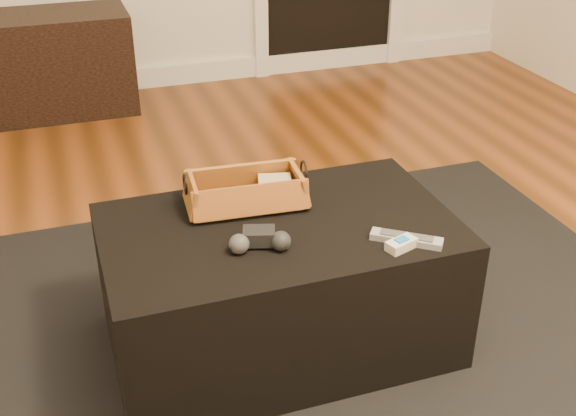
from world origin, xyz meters
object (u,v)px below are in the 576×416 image
object	(u,v)px
silver_remote	(406,239)
cream_gadget	(401,244)
media_cabinet	(0,69)
wicker_basket	(246,193)
ottoman	(279,285)
game_controller	(260,240)
tv_remote	(241,201)

from	to	relation	value
silver_remote	cream_gadget	bearing A→B (deg)	-137.60
media_cabinet	silver_remote	world-z (taller)	media_cabinet
media_cabinet	wicker_basket	size ratio (longest dim) A/B	3.69
ottoman	silver_remote	world-z (taller)	silver_remote
media_cabinet	wicker_basket	world-z (taller)	wicker_basket
ottoman	wicker_basket	xyz separation A→B (m)	(-0.06, 0.14, 0.25)
media_cabinet	game_controller	size ratio (longest dim) A/B	7.85
wicker_basket	game_controller	world-z (taller)	wicker_basket
media_cabinet	cream_gadget	size ratio (longest dim) A/B	14.46
ottoman	silver_remote	xyz separation A→B (m)	(0.30, -0.20, 0.22)
media_cabinet	wicker_basket	distance (m)	2.29
game_controller	silver_remote	xyz separation A→B (m)	(0.39, -0.10, -0.02)
ottoman	tv_remote	distance (m)	0.28
silver_remote	ottoman	bearing A→B (deg)	145.97
media_cabinet	game_controller	world-z (taller)	media_cabinet
game_controller	cream_gadget	distance (m)	0.38
game_controller	tv_remote	bearing A→B (deg)	86.58
tv_remote	cream_gadget	xyz separation A→B (m)	(0.34, -0.36, -0.01)
wicker_basket	cream_gadget	world-z (taller)	wicker_basket
wicker_basket	cream_gadget	bearing A→B (deg)	-48.54
wicker_basket	silver_remote	world-z (taller)	wicker_basket
media_cabinet	ottoman	distance (m)	2.43
silver_remote	wicker_basket	bearing A→B (deg)	136.11
media_cabinet	tv_remote	bearing A→B (deg)	-71.64
tv_remote	wicker_basket	bearing A→B (deg)	30.87
wicker_basket	ottoman	bearing A→B (deg)	-68.04
tv_remote	game_controller	xyz separation A→B (m)	(-0.01, -0.23, 0.00)
ottoman	media_cabinet	bearing A→B (deg)	109.09
media_cabinet	tv_remote	size ratio (longest dim) A/B	7.27
ottoman	cream_gadget	bearing A→B (deg)	-40.34
game_controller	silver_remote	world-z (taller)	game_controller
tv_remote	wicker_basket	xyz separation A→B (m)	(0.02, 0.01, 0.02)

